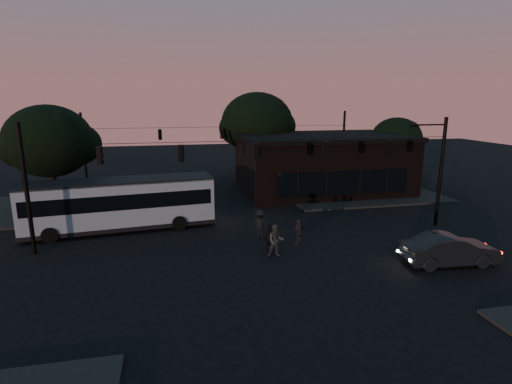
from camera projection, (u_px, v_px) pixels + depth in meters
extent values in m
plane|color=black|center=(271.00, 262.00, 21.76)|extent=(120.00, 120.00, 0.00)
cube|color=black|center=(358.00, 193.00, 37.54)|extent=(14.00, 10.00, 0.15)
cube|color=black|center=(61.00, 208.00, 32.19)|extent=(14.00, 10.00, 0.15)
cube|color=black|center=(321.00, 165.00, 38.28)|extent=(15.00, 10.00, 5.00)
cube|color=black|center=(322.00, 137.00, 37.68)|extent=(15.40, 10.40, 0.40)
cube|color=black|center=(343.00, 183.00, 33.57)|extent=(11.50, 0.18, 2.00)
cylinder|color=black|center=(257.00, 163.00, 43.08)|extent=(0.44, 0.44, 4.00)
ellipsoid|color=black|center=(257.00, 123.00, 42.13)|extent=(7.60, 7.60, 6.46)
cylinder|color=black|center=(394.00, 169.00, 42.27)|extent=(0.44, 0.44, 3.00)
ellipsoid|color=black|center=(396.00, 139.00, 41.56)|extent=(5.20, 5.20, 4.42)
cylinder|color=black|center=(55.00, 190.00, 30.85)|extent=(0.44, 0.44, 3.60)
ellipsoid|color=black|center=(49.00, 141.00, 30.00)|extent=(6.40, 6.40, 5.44)
cylinder|color=black|center=(26.00, 190.00, 22.05)|extent=(0.24, 0.24, 7.50)
cylinder|color=black|center=(441.00, 172.00, 27.40)|extent=(0.24, 0.24, 7.50)
cylinder|color=black|center=(256.00, 141.00, 24.17)|extent=(26.00, 0.03, 0.03)
cube|color=black|center=(100.00, 156.00, 22.46)|extent=(0.34, 0.30, 1.00)
cube|color=black|center=(181.00, 153.00, 23.39)|extent=(0.34, 0.30, 1.00)
cube|color=black|center=(256.00, 151.00, 24.32)|extent=(0.34, 0.30, 1.00)
cube|color=black|center=(325.00, 149.00, 25.24)|extent=(0.34, 0.30, 1.00)
cube|color=black|center=(390.00, 148.00, 26.17)|extent=(0.34, 0.30, 1.00)
cylinder|color=black|center=(84.00, 153.00, 37.28)|extent=(0.24, 0.24, 7.50)
cylinder|color=black|center=(343.00, 146.00, 42.63)|extent=(0.24, 0.24, 7.50)
cylinder|color=black|center=(222.00, 127.00, 39.45)|extent=(26.00, 0.03, 0.03)
cube|color=black|center=(160.00, 135.00, 38.36)|extent=(0.34, 0.30, 1.00)
cube|color=black|center=(222.00, 133.00, 39.60)|extent=(0.34, 0.30, 1.00)
cube|color=black|center=(280.00, 132.00, 40.83)|extent=(0.34, 0.30, 1.00)
cube|color=#8A9CB0|center=(121.00, 202.00, 26.74)|extent=(12.40, 4.09, 2.88)
cube|color=black|center=(121.00, 198.00, 26.68)|extent=(11.92, 4.08, 1.00)
cube|color=black|center=(119.00, 181.00, 26.41)|extent=(12.40, 4.09, 0.17)
cube|color=black|center=(123.00, 224.00, 27.09)|extent=(12.51, 4.16, 0.28)
cylinder|color=black|center=(50.00, 235.00, 24.47)|extent=(1.02, 0.38, 1.00)
cylinder|color=black|center=(56.00, 223.00, 27.02)|extent=(1.02, 0.38, 1.00)
cylinder|color=black|center=(179.00, 223.00, 26.91)|extent=(1.02, 0.38, 1.00)
cylinder|color=black|center=(174.00, 212.00, 29.47)|extent=(1.02, 0.38, 1.00)
imported|color=black|center=(449.00, 250.00, 21.23)|extent=(5.16, 2.12, 1.66)
imported|color=black|center=(269.00, 238.00, 23.07)|extent=(0.61, 0.43, 1.60)
imported|color=#3D3937|center=(276.00, 241.00, 22.32)|extent=(1.00, 0.83, 1.86)
imported|color=#2E252C|center=(299.00, 232.00, 24.30)|extent=(0.96, 0.79, 1.54)
imported|color=black|center=(260.00, 224.00, 25.30)|extent=(1.37, 1.10, 1.85)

